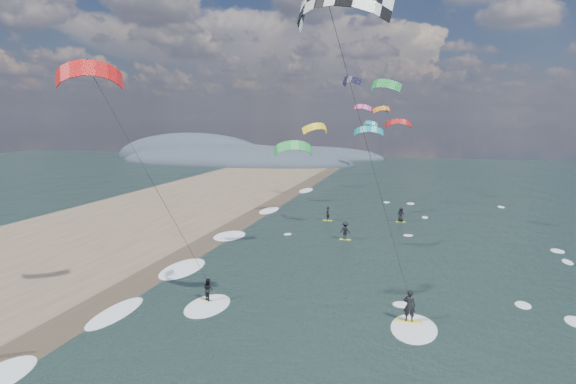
# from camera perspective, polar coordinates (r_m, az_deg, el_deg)

# --- Properties ---
(wet_sand_strip) EXTENTS (3.00, 240.00, 0.00)m
(wet_sand_strip) POSITION_cam_1_polar(r_m,az_deg,el_deg) (36.18, -18.27, -10.78)
(wet_sand_strip) COLOR #382D23
(wet_sand_strip) RESTS_ON ground
(coastal_hills) EXTENTS (80.00, 41.00, 15.00)m
(coastal_hills) POSITION_cam_1_polar(r_m,az_deg,el_deg) (136.96, -7.20, 3.77)
(coastal_hills) COLOR #3D4756
(coastal_hills) RESTS_ON ground
(kitesurfer_near_a) EXTENTS (8.12, 9.07, 18.01)m
(kitesurfer_near_a) POSITION_cam_1_polar(r_m,az_deg,el_deg) (22.95, 6.81, 14.35)
(kitesurfer_near_a) COLOR yellow
(kitesurfer_near_a) RESTS_ON ground
(kitesurfer_near_b) EXTENTS (6.84, 8.86, 15.30)m
(kitesurfer_near_b) POSITION_cam_1_polar(r_m,az_deg,el_deg) (28.00, -17.64, 3.71)
(kitesurfer_near_b) COLOR yellow
(kitesurfer_near_b) RESTS_ON ground
(far_kitesurfers) EXTENTS (9.35, 10.64, 1.78)m
(far_kitesurfers) POSITION_cam_1_polar(r_m,az_deg,el_deg) (51.57, 8.62, -3.60)
(far_kitesurfers) COLOR yellow
(far_kitesurfers) RESTS_ON ground
(bg_kite_field) EXTENTS (11.63, 72.92, 8.53)m
(bg_kite_field) POSITION_cam_1_polar(r_m,az_deg,el_deg) (74.01, 9.40, 9.27)
(bg_kite_field) COLOR teal
(bg_kite_field) RESTS_ON ground
(shoreline_surf) EXTENTS (2.40, 79.40, 0.11)m
(shoreline_surf) POSITION_cam_1_polar(r_m,az_deg,el_deg) (39.44, -12.96, -8.92)
(shoreline_surf) COLOR white
(shoreline_surf) RESTS_ON ground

